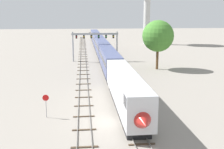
# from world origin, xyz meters

# --- Properties ---
(ground_plane) EXTENTS (400.00, 400.00, 0.00)m
(ground_plane) POSITION_xyz_m (0.00, 0.00, 0.00)
(ground_plane) COLOR gray
(track_main) EXTENTS (2.60, 200.00, 0.16)m
(track_main) POSITION_xyz_m (2.00, 60.00, 0.07)
(track_main) COLOR slate
(track_main) RESTS_ON ground
(track_near) EXTENTS (2.60, 160.00, 0.16)m
(track_near) POSITION_xyz_m (-3.50, 40.00, 0.07)
(track_near) COLOR slate
(track_near) RESTS_ON ground
(passenger_train) EXTENTS (3.04, 112.20, 4.80)m
(passenger_train) POSITION_xyz_m (2.00, 49.87, 2.61)
(passenger_train) COLOR silver
(passenger_train) RESTS_ON ground
(signal_gantry) EXTENTS (12.10, 0.49, 7.74)m
(signal_gantry) POSITION_xyz_m (-0.25, 42.32, 5.73)
(signal_gantry) COLOR #999BA0
(signal_gantry) RESTS_ON ground
(stop_sign) EXTENTS (0.76, 0.08, 2.88)m
(stop_sign) POSITION_xyz_m (-8.00, 2.24, 1.87)
(stop_sign) COLOR gray
(stop_sign) RESTS_ON ground
(trackside_tree_left) EXTENTS (6.97, 6.97, 10.95)m
(trackside_tree_left) POSITION_xyz_m (13.12, 30.09, 7.44)
(trackside_tree_left) COLOR brown
(trackside_tree_left) RESTS_ON ground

